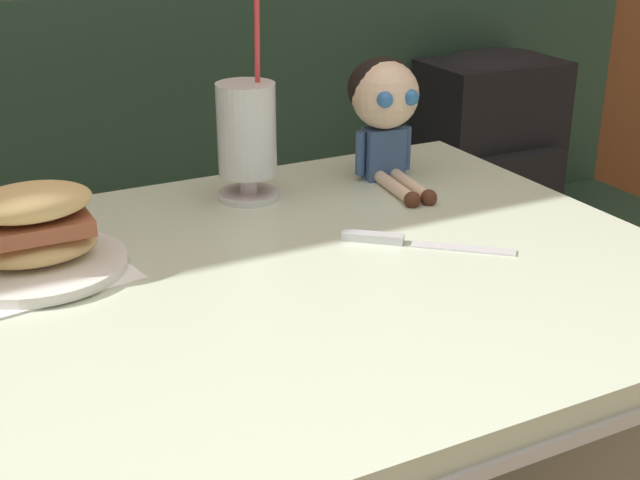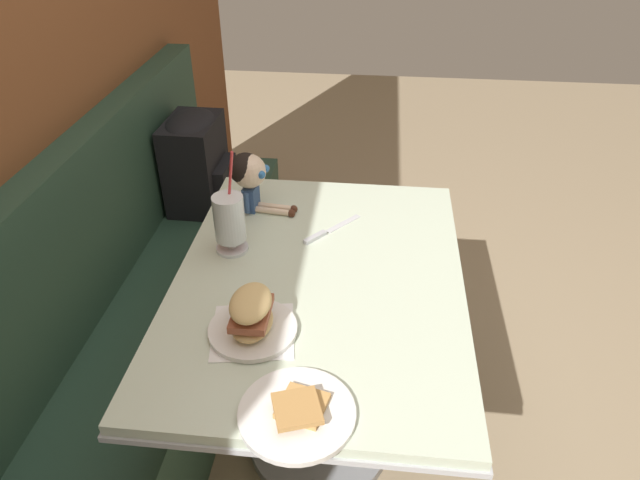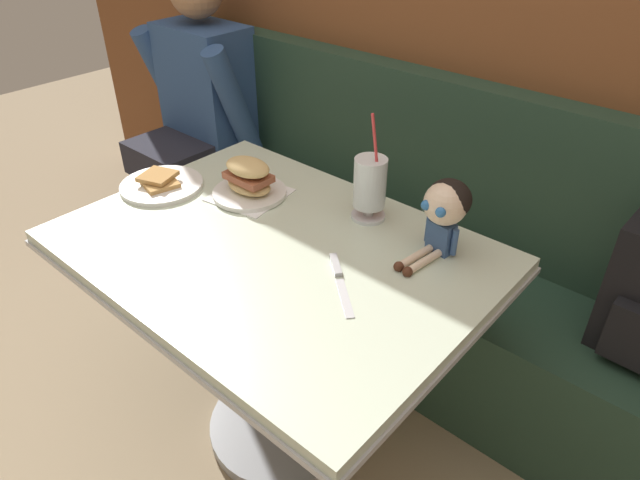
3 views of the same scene
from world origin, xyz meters
TOP-DOWN VIEW (x-y plane):
  - ground_plane at (0.00, 0.00)m, footprint 8.00×8.00m
  - wood_panel_wall at (0.00, 1.05)m, footprint 4.40×0.08m
  - booth_bench at (0.00, 0.81)m, footprint 2.60×0.48m
  - diner_table at (0.00, 0.18)m, footprint 1.11×0.81m
  - toast_plate at (-0.48, 0.17)m, footprint 0.25×0.25m
  - milkshake_glass at (0.10, 0.45)m, footprint 0.10×0.10m
  - sandwich_plate at (-0.24, 0.32)m, footprint 0.23×0.23m
  - butter_knife at (0.21, 0.19)m, footprint 0.19×0.17m
  - seated_doll at (0.34, 0.44)m, footprint 0.12×0.22m
  - diner_patron at (-1.03, 0.76)m, footprint 0.55×0.48m

SIDE VIEW (x-z plane):
  - ground_plane at x=0.00m, z-range 0.00..0.00m
  - booth_bench at x=0.00m, z-range -0.17..0.83m
  - diner_table at x=0.00m, z-range 0.17..0.91m
  - diner_patron at x=-1.03m, z-range 0.34..1.15m
  - butter_knife at x=0.21m, z-range 0.74..0.75m
  - toast_plate at x=-0.48m, z-range 0.73..0.77m
  - sandwich_plate at x=-0.24m, z-range 0.73..0.84m
  - milkshake_glass at x=0.10m, z-range 0.68..1.00m
  - seated_doll at x=0.34m, z-range 0.77..0.97m
  - wood_panel_wall at x=0.00m, z-range 0.00..2.40m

